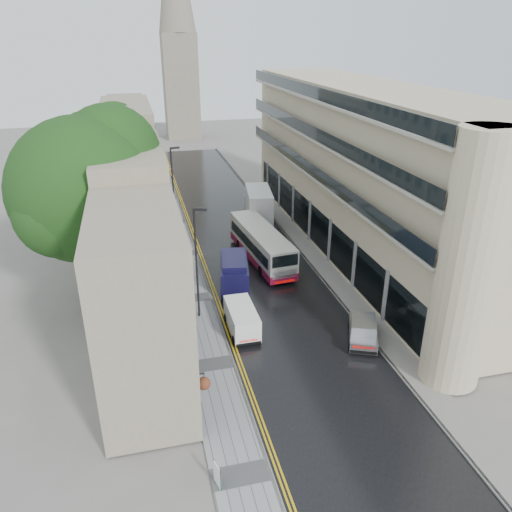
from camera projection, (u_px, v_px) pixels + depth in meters
name	position (u px, v px, depth m)	size (l,w,h in m)	color
ground	(389.00, 498.00, 21.14)	(200.00, 200.00, 0.00)	slate
road	(245.00, 248.00, 45.48)	(9.00, 85.00, 0.02)	black
left_sidewalk	(181.00, 254.00, 44.18)	(2.70, 85.00, 0.12)	gray
right_sidewalk	(302.00, 243.00, 46.64)	(1.80, 85.00, 0.12)	slate
old_shop_row	(132.00, 184.00, 43.16)	(4.50, 56.00, 12.00)	gray
modern_block	(363.00, 171.00, 43.54)	(8.00, 40.00, 14.00)	tan
church_spire	(177.00, 20.00, 85.63)	(6.40, 6.40, 40.00)	gray
tree_near	(87.00, 214.00, 33.25)	(10.56, 10.56, 13.89)	black
tree_far	(100.00, 175.00, 45.12)	(9.24, 9.24, 12.46)	black
cream_bus	(261.00, 260.00, 39.76)	(2.36, 10.40, 2.84)	beige
white_lorry	(249.00, 213.00, 48.31)	(2.28, 7.61, 3.99)	silver
silver_hatchback	(351.00, 340.00, 30.63)	(1.69, 3.86, 1.45)	#ABABAF
white_van	(234.00, 332.00, 31.19)	(1.69, 3.94, 1.78)	white
navy_van	(222.00, 282.00, 36.52)	(2.06, 5.15, 2.63)	black
pedestrian	(180.00, 276.00, 38.36)	(0.57, 0.38, 1.57)	black
lamp_post_near	(197.00, 265.00, 32.89)	(0.88, 0.20, 7.81)	black
lamp_post_far	(173.00, 190.00, 47.69)	(0.92, 0.20, 8.17)	black
estate_sign	(217.00, 475.00, 21.38)	(0.08, 0.67, 1.12)	white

